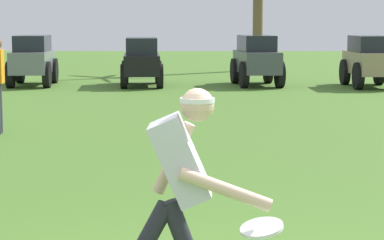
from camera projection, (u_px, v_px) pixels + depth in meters
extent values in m
cube|color=silver|center=(180.00, 159.00, 4.67)|extent=(0.40, 0.35, 0.58)
sphere|color=beige|center=(197.00, 105.00, 4.62)|extent=(0.21, 0.21, 0.21)
cylinder|color=white|center=(197.00, 100.00, 4.61)|extent=(0.22, 0.22, 0.03)
cylinder|color=beige|center=(225.00, 189.00, 4.50)|extent=(0.57, 0.09, 0.27)
cylinder|color=beige|center=(174.00, 158.00, 4.87)|extent=(0.29, 0.09, 0.49)
cylinder|color=white|center=(262.00, 228.00, 4.50)|extent=(0.37, 0.37, 0.08)
cube|color=slate|center=(33.00, 62.00, 20.95)|extent=(1.13, 2.41, 0.60)
cube|color=#1E232B|center=(32.00, 43.00, 20.93)|extent=(0.96, 1.60, 0.44)
cylinder|color=black|center=(20.00, 71.00, 21.73)|extent=(0.23, 0.73, 0.72)
cylinder|color=black|center=(54.00, 71.00, 21.79)|extent=(0.23, 0.73, 0.72)
cylinder|color=black|center=(10.00, 75.00, 20.19)|extent=(0.23, 0.73, 0.72)
cylinder|color=black|center=(47.00, 75.00, 20.25)|extent=(0.23, 0.73, 0.72)
cube|color=black|center=(142.00, 64.00, 20.83)|extent=(1.14, 2.47, 0.55)
cube|color=#1E232B|center=(142.00, 46.00, 20.91)|extent=(0.98, 1.86, 0.46)
cylinder|color=black|center=(125.00, 72.00, 21.66)|extent=(0.23, 0.67, 0.66)
cylinder|color=black|center=(158.00, 72.00, 21.73)|extent=(0.23, 0.67, 0.66)
cylinder|color=black|center=(124.00, 76.00, 20.00)|extent=(0.23, 0.67, 0.66)
cylinder|color=black|center=(160.00, 76.00, 20.07)|extent=(0.23, 0.67, 0.66)
cube|color=#474C51|center=(257.00, 62.00, 20.96)|extent=(1.24, 2.44, 0.60)
cube|color=#1E232B|center=(257.00, 43.00, 20.94)|extent=(1.03, 1.64, 0.44)
cylinder|color=black|center=(235.00, 71.00, 21.72)|extent=(0.26, 0.74, 0.72)
cylinder|color=black|center=(268.00, 71.00, 21.82)|extent=(0.26, 0.74, 0.72)
cylinder|color=black|center=(244.00, 75.00, 20.18)|extent=(0.26, 0.74, 0.72)
cylinder|color=black|center=(280.00, 74.00, 20.28)|extent=(0.26, 0.74, 0.72)
cube|color=#998466|center=(369.00, 63.00, 20.46)|extent=(1.05, 2.38, 0.60)
cube|color=#1E232B|center=(369.00, 44.00, 20.44)|extent=(0.91, 1.58, 0.44)
cylinder|color=black|center=(345.00, 72.00, 21.26)|extent=(0.20, 0.73, 0.72)
cylinder|color=black|center=(379.00, 72.00, 21.29)|extent=(0.20, 0.73, 0.72)
cylinder|color=black|center=(358.00, 76.00, 19.72)|extent=(0.20, 0.73, 0.72)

